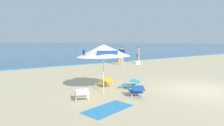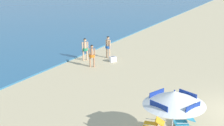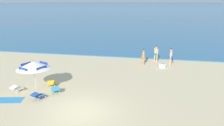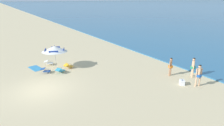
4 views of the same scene
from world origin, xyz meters
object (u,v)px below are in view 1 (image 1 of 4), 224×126
object	(u,v)px
lounge_chair_under_umbrella	(82,94)
person_standing_near_shore	(138,54)
lounge_chair_spare_folded	(131,83)
cooler_box	(138,62)
beach_umbrella_striped_main	(103,50)
person_wading_in	(120,56)
lounge_chair_facing_sea	(137,90)
beach_towel	(108,109)
lounge_chair_beside_umbrella	(105,82)
person_standing_beside	(121,54)

from	to	relation	value
lounge_chair_under_umbrella	person_standing_near_shore	xyz separation A→B (m)	(11.21, 8.60, 0.74)
lounge_chair_spare_folded	cooler_box	world-z (taller)	lounge_chair_spare_folded
beach_umbrella_striped_main	person_wading_in	size ratio (longest dim) A/B	2.06
beach_umbrella_striped_main	lounge_chair_spare_folded	xyz separation A→B (m)	(1.55, -0.09, -1.67)
lounge_chair_facing_sea	beach_towel	size ratio (longest dim) A/B	0.56
lounge_chair_under_umbrella	lounge_chair_beside_umbrella	bearing A→B (deg)	35.07
person_standing_beside	cooler_box	bearing A→B (deg)	-72.85
person_standing_near_shore	beach_towel	world-z (taller)	person_standing_near_shore
lounge_chair_facing_sea	lounge_chair_beside_umbrella	bearing A→B (deg)	93.24
lounge_chair_beside_umbrella	lounge_chair_facing_sea	size ratio (longest dim) A/B	0.97
lounge_chair_beside_umbrella	person_standing_beside	size ratio (longest dim) A/B	0.56
lounge_chair_facing_sea	person_wading_in	xyz separation A→B (m)	(6.39, 9.30, 0.67)
lounge_chair_under_umbrella	cooler_box	size ratio (longest dim) A/B	1.64
lounge_chair_under_umbrella	beach_umbrella_striped_main	bearing A→B (deg)	17.62
lounge_chair_beside_umbrella	lounge_chair_facing_sea	xyz separation A→B (m)	(0.13, -2.25, 0.01)
lounge_chair_under_umbrella	person_standing_beside	distance (m)	13.89
lounge_chair_beside_umbrella	cooler_box	distance (m)	10.55
lounge_chair_under_umbrella	person_standing_beside	xyz separation A→B (m)	(9.78, 9.84, 0.73)
lounge_chair_facing_sea	person_standing_near_shore	world-z (taller)	person_standing_near_shore
beach_umbrella_striped_main	lounge_chair_facing_sea	distance (m)	2.25
lounge_chair_spare_folded	person_standing_beside	bearing A→B (deg)	53.85
lounge_chair_spare_folded	beach_towel	world-z (taller)	lounge_chair_spare_folded
lounge_chair_spare_folded	beach_umbrella_striped_main	bearing A→B (deg)	176.66
person_standing_near_shore	beach_towel	distance (m)	14.79
lounge_chair_under_umbrella	lounge_chair_spare_folded	size ratio (longest dim) A/B	0.99
person_standing_near_shore	person_wading_in	bearing A→B (deg)	-177.05
person_standing_near_shore	cooler_box	bearing A→B (deg)	-133.52
person_wading_in	lounge_chair_facing_sea	bearing A→B (deg)	-124.50
person_standing_near_shore	person_wading_in	distance (m)	2.69
person_wading_in	beach_umbrella_striped_main	bearing A→B (deg)	-131.99
lounge_chair_facing_sea	person_standing_beside	size ratio (longest dim) A/B	0.57
lounge_chair_spare_folded	beach_towel	distance (m)	3.03
lounge_chair_under_umbrella	person_standing_near_shore	distance (m)	14.15
person_standing_near_shore	person_standing_beside	size ratio (longest dim) A/B	1.01
beach_umbrella_striped_main	lounge_chair_facing_sea	xyz separation A→B (m)	(0.86, -1.25, -1.66)
beach_umbrella_striped_main	lounge_chair_under_umbrella	xyz separation A→B (m)	(-1.27, -0.40, -1.67)
lounge_chair_beside_umbrella	beach_towel	size ratio (longest dim) A/B	0.54
beach_umbrella_striped_main	lounge_chair_under_umbrella	distance (m)	2.13
lounge_chair_under_umbrella	lounge_chair_spare_folded	distance (m)	2.84
lounge_chair_facing_sea	cooler_box	xyz separation A→B (m)	(8.29, 8.61, -0.08)
lounge_chair_under_umbrella	beach_towel	size ratio (longest dim) A/B	0.55
person_standing_near_shore	cooler_box	xyz separation A→B (m)	(-0.79, -0.83, -0.82)
person_standing_near_shore	cooler_box	distance (m)	1.41
lounge_chair_beside_umbrella	person_standing_beside	xyz separation A→B (m)	(7.78, 8.43, 0.74)
person_wading_in	lounge_chair_beside_umbrella	bearing A→B (deg)	-132.75
lounge_chair_spare_folded	beach_towel	xyz separation A→B (m)	(-2.51, -1.67, -0.27)
beach_umbrella_striped_main	person_standing_beside	xyz separation A→B (m)	(8.51, 9.44, -0.93)
beach_towel	person_wading_in	bearing A→B (deg)	50.08
lounge_chair_beside_umbrella	person_standing_near_shore	size ratio (longest dim) A/B	0.55
person_standing_beside	cooler_box	distance (m)	2.32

